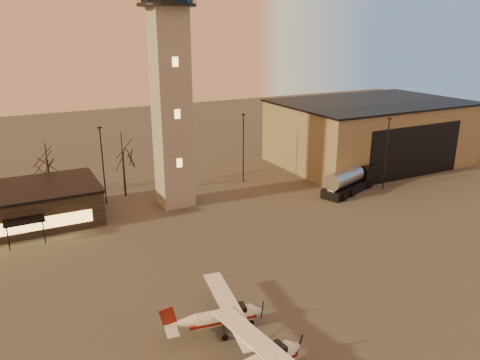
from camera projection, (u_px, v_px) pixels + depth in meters
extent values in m
plane|color=#413E3C|center=(313.00, 329.00, 35.27)|extent=(220.00, 220.00, 0.00)
cube|color=gray|center=(172.00, 111.00, 56.89)|extent=(4.00, 4.00, 24.00)
cylinder|color=black|center=(167.00, 5.00, 53.13)|extent=(6.80, 6.80, 0.30)
cube|color=#7F7053|center=(370.00, 133.00, 78.20)|extent=(30.00, 20.00, 10.00)
cube|color=black|center=(373.00, 102.00, 76.61)|extent=(30.60, 20.60, 0.30)
cube|color=black|center=(416.00, 152.00, 70.06)|extent=(18.00, 0.10, 8.00)
cube|color=black|center=(24.00, 221.00, 48.52)|extent=(4.00, 2.00, 0.20)
cylinder|color=black|center=(103.00, 167.00, 58.92)|extent=(0.16, 0.16, 10.00)
cube|color=black|center=(99.00, 127.00, 57.36)|extent=(0.50, 0.25, 0.18)
cylinder|color=black|center=(243.00, 149.00, 67.68)|extent=(0.16, 0.16, 10.00)
cube|color=black|center=(243.00, 114.00, 66.12)|extent=(0.50, 0.25, 0.18)
cylinder|color=black|center=(386.00, 155.00, 64.57)|extent=(0.16, 0.16, 10.00)
cube|color=black|center=(390.00, 119.00, 63.01)|extent=(0.50, 0.25, 0.18)
cylinder|color=black|center=(49.00, 179.00, 62.09)|extent=(0.28, 0.28, 5.25)
cylinder|color=black|center=(124.00, 174.00, 62.51)|extent=(0.28, 0.28, 6.16)
cylinder|color=black|center=(182.00, 166.00, 68.33)|extent=(0.28, 0.28, 4.97)
cone|color=white|center=(293.00, 347.00, 31.34)|extent=(1.06, 1.36, 1.25)
cube|color=black|center=(274.00, 351.00, 30.26)|extent=(1.64, 1.25, 0.71)
cube|color=white|center=(268.00, 350.00, 29.89)|extent=(2.97, 11.19, 0.14)
cylinder|color=silver|center=(224.00, 317.00, 34.79)|extent=(4.47, 1.89, 1.23)
cone|color=silver|center=(256.00, 311.00, 35.56)|extent=(1.02, 1.29, 1.17)
cone|color=silver|center=(181.00, 323.00, 33.78)|extent=(2.40, 1.38, 1.04)
cube|color=black|center=(236.00, 310.00, 34.94)|extent=(1.55, 1.20, 0.66)
cube|color=#60150D|center=(221.00, 318.00, 34.75)|extent=(5.22, 2.05, 0.21)
cube|color=silver|center=(230.00, 307.00, 34.71)|extent=(3.02, 10.46, 0.13)
cube|color=silver|center=(170.00, 325.00, 33.50)|extent=(1.33, 3.20, 0.08)
cube|color=#60150D|center=(168.00, 317.00, 33.27)|extent=(1.30, 0.28, 1.60)
cube|color=black|center=(348.00, 187.00, 64.78)|extent=(10.11, 5.89, 1.26)
cube|color=black|center=(362.00, 171.00, 66.86)|extent=(3.05, 3.26, 2.06)
cube|color=black|center=(365.00, 168.00, 67.31)|extent=(0.84, 2.09, 1.15)
cylinder|color=#AFAFB4|center=(344.00, 177.00, 63.27)|extent=(6.86, 4.44, 2.41)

